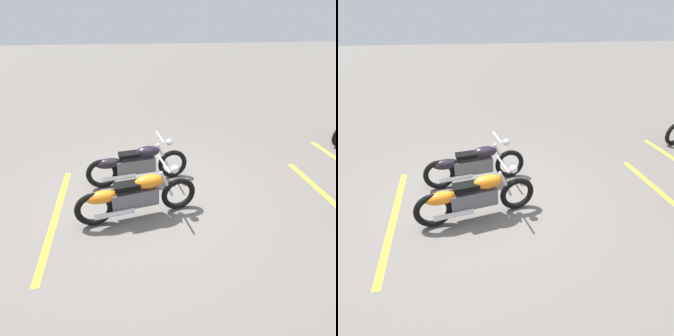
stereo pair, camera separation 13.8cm
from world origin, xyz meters
TOP-DOWN VIEW (x-y plane):
  - ground_plane at (0.00, 0.00)m, footprint 60.00×60.00m
  - motorcycle_bright_foreground at (-0.28, -0.62)m, footprint 2.21×0.74m
  - motorcycle_dark_foreground at (-0.24, 0.59)m, footprint 2.22×0.71m
  - parking_stripe_near at (-1.77, -0.43)m, footprint 0.25×3.20m
  - parking_stripe_mid at (3.65, -0.62)m, footprint 0.25×3.20m

SIDE VIEW (x-z plane):
  - ground_plane at x=0.00m, z-range 0.00..0.00m
  - parking_stripe_near at x=-1.77m, z-range 0.00..0.01m
  - parking_stripe_mid at x=3.65m, z-range 0.00..0.01m
  - motorcycle_bright_foreground at x=-0.28m, z-range -0.06..0.98m
  - motorcycle_dark_foreground at x=-0.24m, z-range -0.06..0.98m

